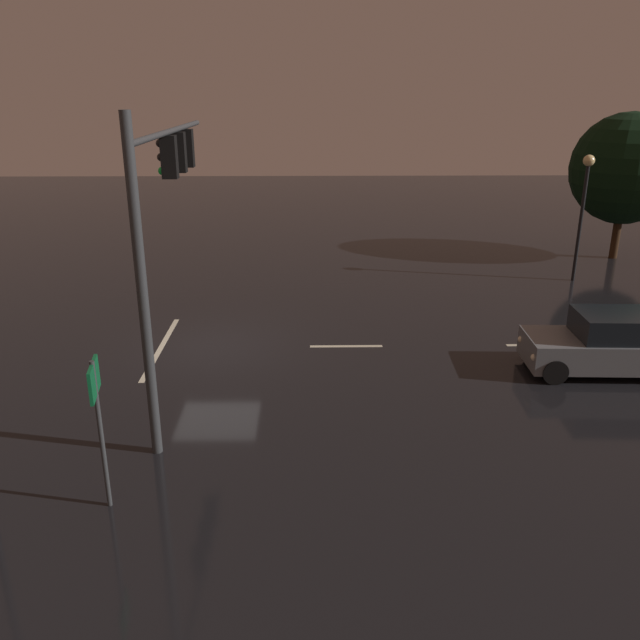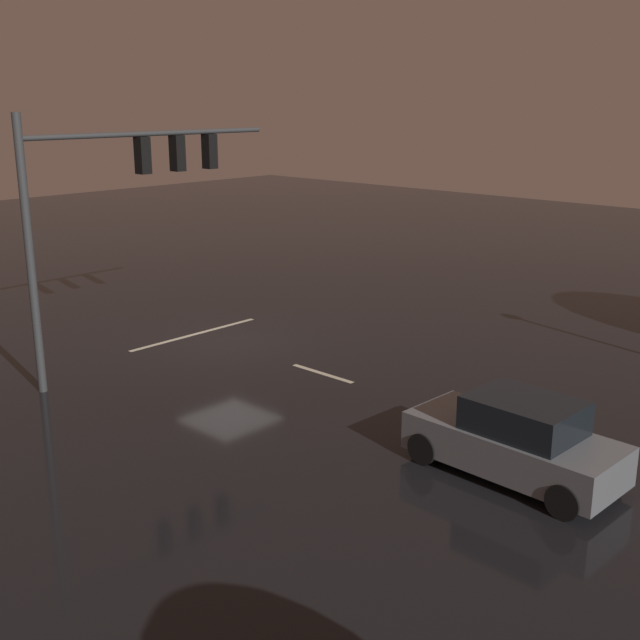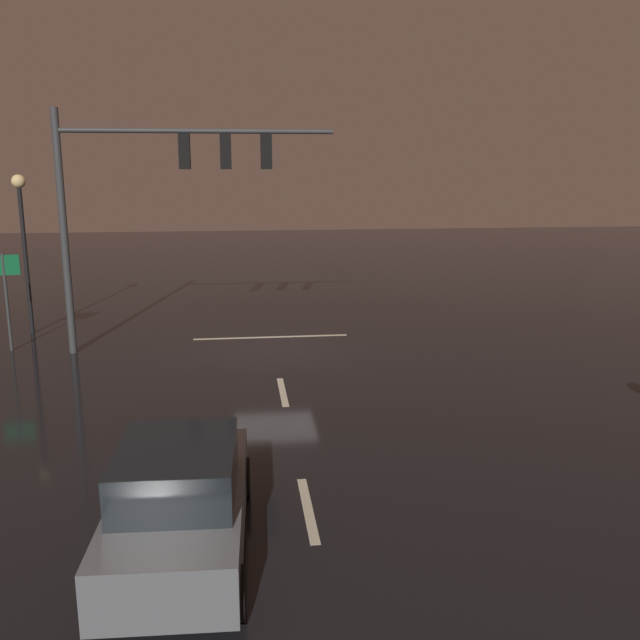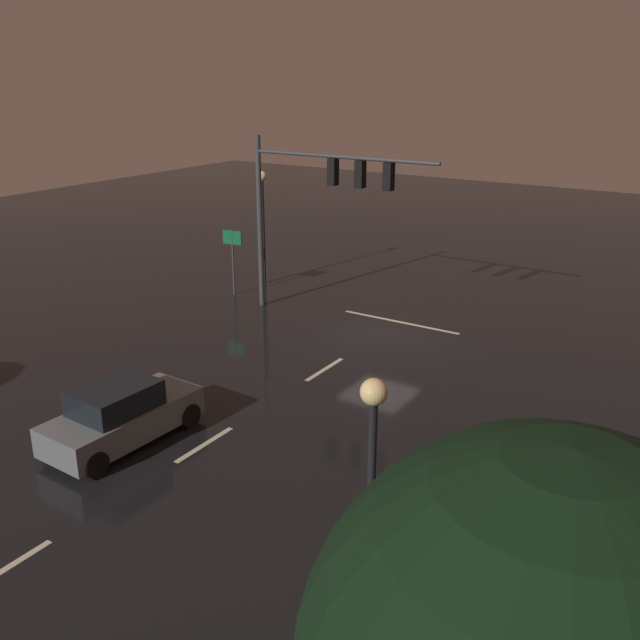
% 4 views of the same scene
% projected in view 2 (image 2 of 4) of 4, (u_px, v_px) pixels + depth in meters
% --- Properties ---
extents(ground_plane, '(80.00, 80.00, 0.00)m').
position_uv_depth(ground_plane, '(228.00, 344.00, 24.74)').
color(ground_plane, black).
extents(traffic_signal_assembly, '(7.92, 0.47, 7.05)m').
position_uv_depth(traffic_signal_assembly, '(122.00, 186.00, 21.42)').
color(traffic_signal_assembly, '#383A3D').
rests_on(traffic_signal_assembly, ground_plane).
extents(lane_dash_far, '(0.16, 2.20, 0.01)m').
position_uv_depth(lane_dash_far, '(322.00, 373.00, 22.11)').
color(lane_dash_far, beige).
rests_on(lane_dash_far, ground_plane).
extents(lane_dash_mid, '(0.16, 2.20, 0.01)m').
position_uv_depth(lane_dash_mid, '(515.00, 433.00, 18.18)').
color(lane_dash_mid, beige).
rests_on(lane_dash_mid, ground_plane).
extents(stop_bar, '(5.00, 0.16, 0.01)m').
position_uv_depth(stop_bar, '(195.00, 334.00, 25.80)').
color(stop_bar, beige).
rests_on(stop_bar, ground_plane).
extents(car_approaching, '(2.05, 4.43, 1.70)m').
position_uv_depth(car_approaching, '(516.00, 440.00, 15.91)').
color(car_approaching, slate).
rests_on(car_approaching, ground_plane).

